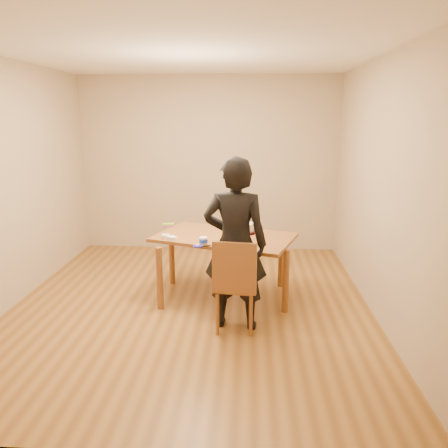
# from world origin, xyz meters

# --- Properties ---
(room_shell) EXTENTS (4.00, 4.50, 2.70)m
(room_shell) POSITION_xyz_m (0.00, 0.34, 1.35)
(room_shell) COLOR brown
(room_shell) RESTS_ON ground
(dining_table) EXTENTS (1.74, 1.35, 0.04)m
(dining_table) POSITION_xyz_m (0.36, 0.26, 0.73)
(dining_table) COLOR brown
(dining_table) RESTS_ON floor
(dining_chair) EXTENTS (0.42, 0.42, 0.04)m
(dining_chair) POSITION_xyz_m (0.51, -0.51, 0.45)
(dining_chair) COLOR brown
(dining_chair) RESTS_ON floor
(cake_plate) EXTENTS (0.32, 0.32, 0.02)m
(cake_plate) POSITION_xyz_m (0.58, 0.43, 0.76)
(cake_plate) COLOR red
(cake_plate) RESTS_ON dining_table
(cake) EXTENTS (0.24, 0.24, 0.08)m
(cake) POSITION_xyz_m (0.58, 0.43, 0.81)
(cake) COLOR white
(cake) RESTS_ON cake_plate
(frosting_dome) EXTENTS (0.24, 0.24, 0.03)m
(frosting_dome) POSITION_xyz_m (0.58, 0.43, 0.86)
(frosting_dome) COLOR white
(frosting_dome) RESTS_ON cake
(frosting_tub) EXTENTS (0.09, 0.09, 0.08)m
(frosting_tub) POSITION_xyz_m (0.16, -0.09, 0.79)
(frosting_tub) COLOR white
(frosting_tub) RESTS_ON dining_table
(frosting_lid) EXTENTS (0.10, 0.10, 0.01)m
(frosting_lid) POSITION_xyz_m (0.11, -0.18, 0.75)
(frosting_lid) COLOR #1B1798
(frosting_lid) RESTS_ON dining_table
(frosting_dollop) EXTENTS (0.04, 0.04, 0.02)m
(frosting_dollop) POSITION_xyz_m (0.11, -0.18, 0.77)
(frosting_dollop) COLOR white
(frosting_dollop) RESTS_ON frosting_lid
(ramekin_green) EXTENTS (0.08, 0.08, 0.04)m
(ramekin_green) POSITION_xyz_m (-0.19, 0.04, 0.77)
(ramekin_green) COLOR white
(ramekin_green) RESTS_ON dining_table
(ramekin_yellow) EXTENTS (0.09, 0.09, 0.04)m
(ramekin_yellow) POSITION_xyz_m (-0.29, 0.12, 0.77)
(ramekin_yellow) COLOR white
(ramekin_yellow) RESTS_ON dining_table
(ramekin_multi) EXTENTS (0.09, 0.09, 0.04)m
(ramekin_multi) POSITION_xyz_m (-0.22, 0.06, 0.77)
(ramekin_multi) COLOR white
(ramekin_multi) RESTS_ON dining_table
(candy_box_pink) EXTENTS (0.14, 0.10, 0.02)m
(candy_box_pink) POSITION_xyz_m (-0.35, 0.65, 0.76)
(candy_box_pink) COLOR #C12D9A
(candy_box_pink) RESTS_ON dining_table
(candy_box_green) EXTENTS (0.16, 0.11, 0.02)m
(candy_box_green) POSITION_xyz_m (-0.36, 0.65, 0.78)
(candy_box_green) COLOR green
(candy_box_green) RESTS_ON candy_box_pink
(spatula) EXTENTS (0.14, 0.06, 0.01)m
(spatula) POSITION_xyz_m (0.17, -0.17, 0.75)
(spatula) COLOR black
(spatula) RESTS_ON dining_table
(person) EXTENTS (0.66, 0.46, 1.73)m
(person) POSITION_xyz_m (0.51, -0.47, 0.86)
(person) COLOR black
(person) RESTS_ON floor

